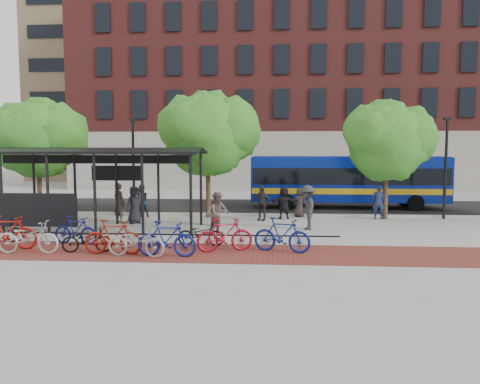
# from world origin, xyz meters

# --- Properties ---
(ground) EXTENTS (160.00, 160.00, 0.00)m
(ground) POSITION_xyz_m (0.00, 0.00, 0.00)
(ground) COLOR #9E9E99
(ground) RESTS_ON ground
(asphalt_street) EXTENTS (160.00, 8.00, 0.01)m
(asphalt_street) POSITION_xyz_m (0.00, 8.00, 0.01)
(asphalt_street) COLOR black
(asphalt_street) RESTS_ON ground
(curb) EXTENTS (160.00, 0.25, 0.12)m
(curb) POSITION_xyz_m (0.00, 4.00, 0.06)
(curb) COLOR #B7B7B2
(curb) RESTS_ON ground
(brick_strip) EXTENTS (24.00, 3.00, 0.01)m
(brick_strip) POSITION_xyz_m (-2.00, -5.00, 0.00)
(brick_strip) COLOR maroon
(brick_strip) RESTS_ON ground
(bike_rack_rail) EXTENTS (12.00, 0.05, 0.95)m
(bike_rack_rail) POSITION_xyz_m (-3.30, -4.10, 0.00)
(bike_rack_rail) COLOR black
(bike_rack_rail) RESTS_ON ground
(building_brick) EXTENTS (55.00, 14.00, 20.00)m
(building_brick) POSITION_xyz_m (10.00, 26.00, 10.00)
(building_brick) COLOR maroon
(building_brick) RESTS_ON ground
(building_tower) EXTENTS (22.00, 22.00, 30.00)m
(building_tower) POSITION_xyz_m (-16.00, 40.00, 15.00)
(building_tower) COLOR #7A664C
(building_tower) RESTS_ON ground
(bus_shelter) EXTENTS (10.60, 3.07, 3.60)m
(bus_shelter) POSITION_xyz_m (-8.13, -0.48, 3.00)
(bus_shelter) COLOR black
(bus_shelter) RESTS_ON ground
(tree_a) EXTENTS (4.90, 4.00, 6.18)m
(tree_a) POSITION_xyz_m (-11.91, 3.35, 4.24)
(tree_a) COLOR #382619
(tree_a) RESTS_ON ground
(tree_b) EXTENTS (5.15, 4.20, 6.47)m
(tree_b) POSITION_xyz_m (-2.90, 3.35, 4.46)
(tree_b) COLOR #382619
(tree_b) RESTS_ON ground
(tree_c) EXTENTS (4.66, 3.80, 5.92)m
(tree_c) POSITION_xyz_m (6.09, 3.35, 4.05)
(tree_c) COLOR #382619
(tree_c) RESTS_ON ground
(lamp_post_left) EXTENTS (0.35, 0.20, 5.12)m
(lamp_post_left) POSITION_xyz_m (-7.00, 3.60, 2.75)
(lamp_post_left) COLOR black
(lamp_post_left) RESTS_ON ground
(lamp_post_right) EXTENTS (0.35, 0.20, 5.12)m
(lamp_post_right) POSITION_xyz_m (9.00, 3.60, 2.75)
(lamp_post_right) COLOR black
(lamp_post_right) RESTS_ON ground
(bus) EXTENTS (11.49, 2.80, 3.10)m
(bus) POSITION_xyz_m (4.80, 7.75, 1.78)
(bus) COLOR navy
(bus) RESTS_ON ground
(bike_1) EXTENTS (2.11, 0.82, 1.23)m
(bike_1) POSITION_xyz_m (-8.96, -5.00, 0.62)
(bike_1) COLOR maroon
(bike_1) RESTS_ON ground
(bike_2) EXTENTS (2.13, 0.79, 1.11)m
(bike_2) POSITION_xyz_m (-7.91, -5.54, 0.56)
(bike_2) COLOR #A8A8AA
(bike_2) RESTS_ON ground
(bike_3) EXTENTS (1.84, 0.85, 1.07)m
(bike_3) POSITION_xyz_m (-6.95, -3.96, 0.53)
(bike_3) COLOR navy
(bike_3) RESTS_ON ground
(bike_4) EXTENTS (1.76, 0.89, 0.88)m
(bike_4) POSITION_xyz_m (-6.01, -5.21, 0.44)
(bike_4) COLOR black
(bike_4) RESTS_ON ground
(bike_5) EXTENTS (1.97, 0.57, 1.18)m
(bike_5) POSITION_xyz_m (-5.00, -5.46, 0.59)
(bike_5) COLOR maroon
(bike_5) RESTS_ON ground
(bike_6) EXTENTS (2.04, 0.94, 1.03)m
(bike_6) POSITION_xyz_m (-4.13, -5.77, 0.52)
(bike_6) COLOR gray
(bike_6) RESTS_ON ground
(bike_7) EXTENTS (2.01, 0.68, 1.19)m
(bike_7) POSITION_xyz_m (-3.13, -5.68, 0.60)
(bike_7) COLOR navy
(bike_7) RESTS_ON ground
(bike_8) EXTENTS (1.70, 0.60, 0.89)m
(bike_8) POSITION_xyz_m (-2.29, -3.86, 0.44)
(bike_8) COLOR black
(bike_8) RESTS_ON ground
(bike_9) EXTENTS (2.03, 1.12, 1.18)m
(bike_9) POSITION_xyz_m (-1.32, -4.78, 0.59)
(bike_9) COLOR maroon
(bike_9) RESTS_ON ground
(bike_11) EXTENTS (2.07, 1.10, 1.20)m
(bike_11) POSITION_xyz_m (0.65, -4.72, 0.60)
(bike_11) COLOR navy
(bike_11) RESTS_ON ground
(pedestrian_0) EXTENTS (1.02, 1.01, 1.78)m
(pedestrian_0) POSITION_xyz_m (-6.21, 1.05, 0.89)
(pedestrian_0) COLOR black
(pedestrian_0) RESTS_ON ground
(pedestrian_1) EXTENTS (0.84, 0.76, 1.92)m
(pedestrian_1) POSITION_xyz_m (-7.02, 1.22, 0.96)
(pedestrian_1) COLOR #413B34
(pedestrian_1) RESTS_ON ground
(pedestrian_2) EXTENTS (1.05, 1.01, 1.71)m
(pedestrian_2) POSITION_xyz_m (-6.46, 3.04, 0.85)
(pedestrian_2) COLOR #1A293E
(pedestrian_2) RESTS_ON ground
(pedestrian_3) EXTENTS (1.14, 0.81, 1.59)m
(pedestrian_3) POSITION_xyz_m (-2.19, 0.55, 0.80)
(pedestrian_3) COLOR brown
(pedestrian_3) RESTS_ON ground
(pedestrian_4) EXTENTS (1.09, 0.69, 1.73)m
(pedestrian_4) POSITION_xyz_m (-0.22, 2.39, 0.86)
(pedestrian_4) COLOR black
(pedestrian_4) RESTS_ON ground
(pedestrian_5) EXTENTS (1.57, 0.72, 1.63)m
(pedestrian_5) POSITION_xyz_m (0.90, 3.02, 0.81)
(pedestrian_5) COLOR black
(pedestrian_5) RESTS_ON ground
(pedestrian_6) EXTENTS (0.89, 0.78, 1.52)m
(pedestrian_6) POSITION_xyz_m (1.75, 3.80, 0.76)
(pedestrian_6) COLOR #372E2C
(pedestrian_6) RESTS_ON ground
(pedestrian_7) EXTENTS (0.65, 0.44, 1.75)m
(pedestrian_7) POSITION_xyz_m (5.64, 3.23, 0.88)
(pedestrian_7) COLOR #1D2544
(pedestrian_7) RESTS_ON ground
(pedestrian_8) EXTENTS (1.07, 1.04, 1.73)m
(pedestrian_8) POSITION_xyz_m (-1.92, -1.50, 0.87)
(pedestrian_8) COLOR #51433C
(pedestrian_8) RESTS_ON ground
(pedestrian_9) EXTENTS (0.91, 1.36, 1.95)m
(pedestrian_9) POSITION_xyz_m (1.85, -0.09, 0.98)
(pedestrian_9) COLOR #2B2B2B
(pedestrian_9) RESTS_ON ground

